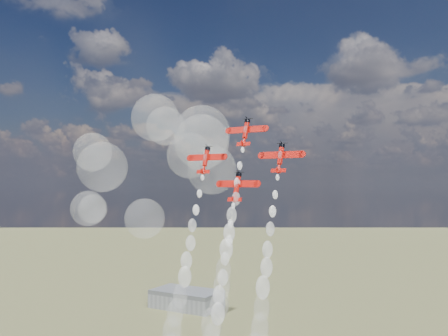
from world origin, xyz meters
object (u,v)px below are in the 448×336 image
plane_lead (246,132)px  plane_right (280,157)px  hangar (187,299)px  plane_slot (237,186)px  plane_left (206,159)px

plane_lead → plane_right: size_ratio=1.00×
hangar → plane_slot: bearing=-52.3°
hangar → plane_slot: plane_slot is taller
plane_lead → plane_slot: plane_lead is taller
plane_slot → plane_right: bearing=12.9°
plane_left → plane_right: (25.02, 0.00, 0.00)m
hangar → plane_left: (120.15, -168.83, 92.36)m
plane_right → plane_slot: size_ratio=1.00×
plane_lead → plane_right: (12.51, -2.86, -8.28)m
hangar → plane_right: 241.06m
hangar → plane_slot: 232.69m
plane_lead → hangar: bearing=128.6°
plane_left → plane_right: same height
plane_left → plane_slot: size_ratio=1.00×
plane_lead → plane_slot: (0.00, -5.71, -16.56)m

